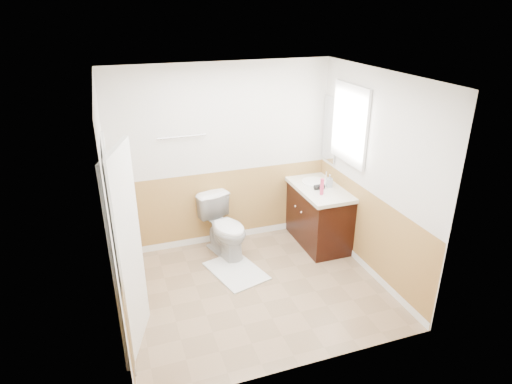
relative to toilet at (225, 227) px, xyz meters
name	(u,v)px	position (x,y,z in m)	size (l,w,h in m)	color
floor	(255,288)	(0.11, -0.91, -0.40)	(3.00, 3.00, 0.00)	#8C7051
ceiling	(255,76)	(0.11, -0.91, 2.10)	(3.00, 3.00, 0.00)	white
wall_back	(224,157)	(0.11, 0.39, 0.85)	(3.00, 3.00, 0.00)	silver
wall_front	(306,252)	(0.11, -2.21, 0.85)	(3.00, 3.00, 0.00)	silver
wall_left	(111,213)	(-1.39, -0.91, 0.85)	(3.00, 3.00, 0.00)	silver
wall_right	(374,177)	(1.61, -0.91, 0.85)	(3.00, 3.00, 0.00)	silver
wainscot_back	(225,208)	(0.11, 0.38, 0.10)	(3.00, 3.00, 0.00)	#B48A48
wainscot_front	(301,323)	(0.11, -2.19, 0.10)	(3.00, 3.00, 0.00)	#B48A48
wainscot_left	(122,277)	(-1.38, -0.91, 0.10)	(2.60, 2.60, 0.00)	#B48A48
wainscot_right	(366,232)	(1.60, -0.91, 0.10)	(2.60, 2.60, 0.00)	#B48A48
toilet	(225,227)	(0.00, 0.00, 0.00)	(0.45, 0.79, 0.80)	silver
bath_mat	(236,271)	(0.00, -0.49, -0.39)	(0.55, 0.80, 0.02)	silver
vanity_cabinet	(318,216)	(1.33, -0.10, 0.00)	(0.55, 1.10, 0.80)	black
vanity_knob_left	(302,212)	(1.03, -0.20, 0.15)	(0.03, 0.03, 0.03)	silver
vanity_knob_right	(296,206)	(1.03, 0.00, 0.15)	(0.03, 0.03, 0.03)	silver
countertop	(319,188)	(1.32, -0.10, 0.42)	(0.60, 1.15, 0.05)	silver
sink_basin	(315,182)	(1.33, 0.05, 0.46)	(0.36, 0.36, 0.02)	white
faucet	(326,176)	(1.51, 0.05, 0.52)	(0.02, 0.02, 0.14)	#B8BABF
lotion_bottle	(322,187)	(1.23, -0.36, 0.56)	(0.05, 0.05, 0.22)	#D73760
soap_dispenser	(329,181)	(1.45, -0.15, 0.54)	(0.08, 0.08, 0.17)	#939CA5
hair_dryer_body	(319,187)	(1.28, -0.19, 0.48)	(0.07, 0.07, 0.14)	black
hair_dryer_handle	(316,189)	(1.25, -0.17, 0.45)	(0.03, 0.03, 0.07)	black
mirror_panel	(330,130)	(1.59, 0.19, 1.15)	(0.02, 0.35, 0.90)	silver
window_frame	(350,124)	(1.58, -0.32, 1.35)	(0.04, 0.80, 1.00)	white
window_glass	(351,124)	(1.60, -0.32, 1.35)	(0.01, 0.70, 0.90)	white
door	(128,254)	(-1.29, -1.36, 0.62)	(0.05, 0.80, 2.04)	white
door_frame	(119,255)	(-1.36, -1.36, 0.63)	(0.02, 0.92, 2.10)	white
door_knob	(132,243)	(-1.23, -1.03, 0.55)	(0.06, 0.06, 0.06)	silver
towel_bar	(182,137)	(-0.44, 0.34, 1.20)	(0.02, 0.02, 0.62)	silver
tp_holder_bar	(219,197)	(0.01, 0.32, 0.30)	(0.02, 0.02, 0.14)	silver
tp_roll	(219,197)	(0.01, 0.32, 0.30)	(0.11, 0.11, 0.10)	white
tp_sheet	(219,204)	(0.01, 0.32, 0.19)	(0.10, 0.01, 0.16)	white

